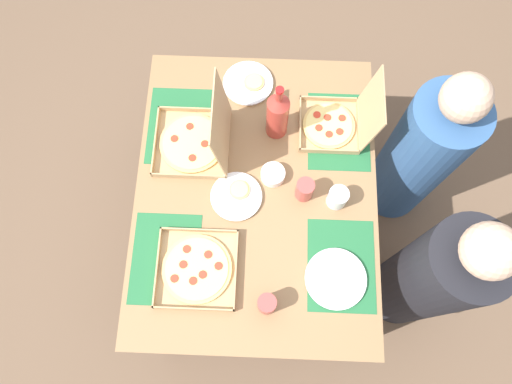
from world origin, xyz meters
TOP-DOWN VIEW (x-y plane):
  - ground_plane at (0.00, 0.00)m, footprint 6.00×6.00m
  - dining_table at (0.00, 0.00)m, footprint 1.27×0.98m
  - placemat_near_left at (-0.28, -0.34)m, footprint 0.36×0.26m
  - placemat_near_right at (0.28, -0.34)m, footprint 0.36×0.26m
  - placemat_far_left at (-0.28, 0.34)m, footprint 0.36×0.26m
  - placemat_far_right at (0.28, 0.34)m, footprint 0.36×0.26m
  - pizza_box_corner_left at (-0.20, -0.24)m, footprint 0.31×0.31m
  - pizza_box_center at (0.32, -0.21)m, footprint 0.31×0.31m
  - pizza_box_edge_far at (-0.30, 0.33)m, footprint 0.25×0.29m
  - plate_near_right at (0.02, -0.08)m, footprint 0.21×0.21m
  - plate_middle at (0.34, 0.32)m, footprint 0.24×0.24m
  - plate_near_left at (-0.50, -0.05)m, footprint 0.22×0.22m
  - soda_bottle at (-0.28, 0.07)m, footprint 0.09×0.09m
  - cup_clear_left at (0.45, 0.06)m, footprint 0.07×0.07m
  - cup_spare at (0.00, 0.19)m, footprint 0.07×0.07m
  - cup_dark at (0.03, 0.32)m, footprint 0.08×0.08m
  - condiment_bowl at (-0.07, 0.07)m, footprint 0.10×0.10m
  - diner_left_seat at (-0.28, 0.75)m, footprint 0.32×0.32m
  - diner_right_seat at (0.28, 0.75)m, footprint 0.32×0.32m

SIDE VIEW (x-z plane):
  - ground_plane at x=0.00m, z-range 0.00..0.00m
  - diner_left_seat at x=-0.28m, z-range -0.06..1.07m
  - diner_right_seat at x=0.28m, z-range -0.06..1.11m
  - dining_table at x=0.00m, z-range 0.25..0.98m
  - placemat_near_left at x=-0.28m, z-range 0.73..0.73m
  - placemat_near_right at x=0.28m, z-range 0.73..0.73m
  - placemat_far_left at x=-0.28m, z-range 0.73..0.73m
  - placemat_far_right at x=0.28m, z-range 0.73..0.73m
  - plate_middle at x=0.34m, z-range 0.73..0.75m
  - plate_near_right at x=0.02m, z-range 0.73..0.76m
  - plate_near_left at x=-0.50m, z-range 0.73..0.76m
  - pizza_box_center at x=0.32m, z-range 0.73..0.76m
  - condiment_bowl at x=-0.07m, z-range 0.73..0.77m
  - pizza_box_edge_far at x=-0.30m, z-range 0.63..0.92m
  - cup_dark at x=0.03m, z-range 0.73..0.82m
  - cup_clear_left at x=0.45m, z-range 0.73..0.83m
  - pizza_box_corner_left at x=-0.20m, z-range 0.61..0.95m
  - cup_spare at x=0.00m, z-range 0.73..0.84m
  - soda_bottle at x=-0.28m, z-range 0.70..1.03m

